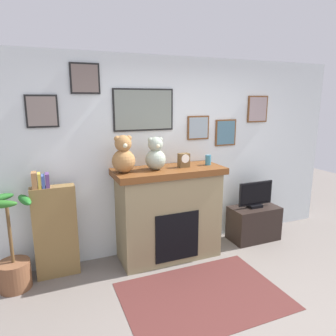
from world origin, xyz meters
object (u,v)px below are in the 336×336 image
teddy_bear_brown (123,156)px  tv_stand (254,223)px  candle_jar (208,160)px  teddy_bear_grey (156,155)px  television (256,195)px  bookshelf (55,230)px  fireplace (169,213)px  potted_plant (13,261)px  mantel_clock (184,160)px

teddy_bear_brown → tv_stand: bearing=-0.1°
candle_jar → teddy_bear_brown: 1.15m
tv_stand → teddy_bear_grey: bearing=179.9°
tv_stand → television: (0.00, -0.00, 0.43)m
bookshelf → television: bookshelf is taller
fireplace → television: 1.37m
teddy_bear_brown → teddy_bear_grey: teddy_bear_brown is taller
bookshelf → television: 2.77m
bookshelf → teddy_bear_grey: size_ratio=3.14×
tv_stand → fireplace: bearing=179.2°
potted_plant → teddy_bear_brown: teddy_bear_brown is taller
bookshelf → candle_jar: bearing=-2.9°
teddy_bear_brown → bookshelf: bearing=173.1°
fireplace → television: size_ratio=2.53×
mantel_clock → bookshelf: bearing=176.4°
fireplace → television: (1.37, -0.02, 0.08)m
bookshelf → potted_plant: bookshelf is taller
fireplace → potted_plant: size_ratio=1.28×
teddy_bear_brown → teddy_bear_grey: 0.40m
bookshelf → fireplace: bearing=-3.3°
potted_plant → mantel_clock: (2.05, 0.01, 0.97)m
potted_plant → television: potted_plant is taller
potted_plant → tv_stand: 3.22m
tv_stand → teddy_bear_grey: teddy_bear_grey is taller
potted_plant → teddy_bear_grey: bearing=0.3°
potted_plant → teddy_bear_grey: size_ratio=2.70×
fireplace → potted_plant: fireplace is taller
fireplace → teddy_bear_grey: 0.80m
television → mantel_clock: (-1.17, 0.00, 0.61)m
tv_stand → teddy_bear_brown: 2.27m
potted_plant → teddy_bear_grey: (1.67, 0.01, 1.06)m
candle_jar → teddy_bear_brown: teddy_bear_brown is taller
mantel_clock → teddy_bear_brown: 0.79m
mantel_clock → teddy_bear_brown: size_ratio=0.40×
tv_stand → potted_plant: bearing=-179.9°
bookshelf → mantel_clock: size_ratio=7.16×
potted_plant → tv_stand: potted_plant is taller
bookshelf → tv_stand: bearing=-2.1°
candle_jar → mantel_clock: bearing=-179.8°
tv_stand → candle_jar: candle_jar is taller
potted_plant → tv_stand: (3.22, 0.01, -0.08)m
tv_stand → teddy_bear_brown: (-1.95, 0.00, 1.15)m
tv_stand → teddy_bear_brown: teddy_bear_brown is taller
television → candle_jar: bearing=179.7°
teddy_bear_grey → mantel_clock: bearing=-0.1°
tv_stand → television: bearing=-90.0°
mantel_clock → teddy_bear_grey: (-0.38, 0.00, 0.09)m
television → mantel_clock: mantel_clock is taller
potted_plant → television: 3.24m
teddy_bear_brown → teddy_bear_grey: size_ratio=1.10×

